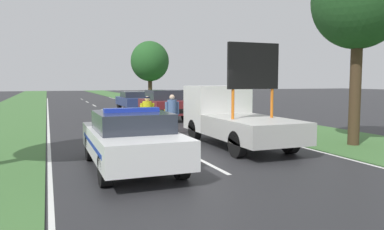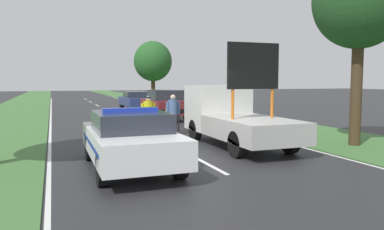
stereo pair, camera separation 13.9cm
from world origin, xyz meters
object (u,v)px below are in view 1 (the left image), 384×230
work_truck (232,116)px  pedestrian_civilian (172,111)px  police_car (131,139)px  traffic_cone_centre_front (113,130)px  traffic_cone_near_truck (126,134)px  queued_car_hatch_blue (134,100)px  traffic_cone_near_police (117,125)px  road_barrier (154,114)px  police_officer (147,112)px  roadside_tree_near_left (359,2)px  roadside_tree_mid_left (150,61)px  queued_car_wagon_maroon (163,104)px

work_truck → pedestrian_civilian: bearing=-62.9°
police_car → traffic_cone_centre_front: 5.59m
traffic_cone_near_truck → queued_car_hatch_blue: queued_car_hatch_blue is taller
traffic_cone_near_police → queued_car_hatch_blue: queued_car_hatch_blue is taller
road_barrier → police_officer: (-0.50, -0.84, 0.14)m
road_barrier → police_officer: 0.99m
work_truck → traffic_cone_near_police: size_ratio=7.80×
police_car → traffic_cone_near_police: size_ratio=6.73×
roadside_tree_near_left → work_truck: bearing=155.1°
roadside_tree_near_left → roadside_tree_mid_left: size_ratio=1.07×
traffic_cone_near_truck → work_truck: bearing=-26.1°
traffic_cone_near_police → road_barrier: bearing=-21.4°
work_truck → roadside_tree_near_left: 5.55m
police_car → police_officer: (1.75, 5.20, 0.20)m
work_truck → police_officer: size_ratio=3.29×
traffic_cone_centre_front → roadside_tree_mid_left: roadside_tree_mid_left is taller
police_car → police_officer: 5.49m
traffic_cone_near_police → roadside_tree_near_left: bearing=-41.0°
traffic_cone_centre_front → roadside_tree_near_left: 9.84m
traffic_cone_near_truck → queued_car_wagon_maroon: size_ratio=0.16×
police_car → queued_car_wagon_maroon: queued_car_wagon_maroon is taller
road_barrier → work_truck: bearing=-70.0°
queued_car_wagon_maroon → roadside_tree_mid_left: (3.07, 14.51, 3.17)m
road_barrier → roadside_tree_near_left: roadside_tree_near_left is taller
roadside_tree_mid_left → queued_car_hatch_blue: bearing=-113.2°
road_barrier → queued_car_hatch_blue: 12.27m
traffic_cone_centre_front → queued_car_wagon_maroon: queued_car_wagon_maroon is taller
pedestrian_civilian → queued_car_hatch_blue: 13.10m
traffic_cone_near_police → traffic_cone_near_truck: bearing=-92.8°
roadside_tree_near_left → queued_car_hatch_blue: bearing=101.7°
queued_car_wagon_maroon → queued_car_hatch_blue: 7.00m
work_truck → traffic_cone_near_truck: (-3.32, 1.62, -0.66)m
police_officer → queued_car_hatch_blue: size_ratio=0.35×
traffic_cone_near_truck → roadside_tree_near_left: bearing=-25.5°
roadside_tree_near_left → roadside_tree_mid_left: 25.08m
work_truck → traffic_cone_near_truck: bearing=-22.7°
police_car → queued_car_wagon_maroon: size_ratio=1.08×
police_officer → queued_car_hatch_blue: (2.31, 12.97, -0.17)m
pedestrian_civilian → roadside_tree_mid_left: size_ratio=0.27×
police_car → work_truck: bearing=30.4°
police_car → queued_car_wagon_maroon: 11.95m
traffic_cone_centre_front → roadside_tree_near_left: bearing=-34.2°
road_barrier → traffic_cone_near_truck: 2.65m
police_officer → queued_car_wagon_maroon: 6.46m
police_car → queued_car_hatch_blue: 18.62m
police_car → traffic_cone_near_truck: bearing=80.3°
traffic_cone_near_police → queued_car_hatch_blue: bearing=74.3°
police_car → queued_car_wagon_maroon: (4.21, 11.18, 0.12)m
queued_car_wagon_maroon → roadside_tree_near_left: size_ratio=0.65×
work_truck → roadside_tree_mid_left: size_ratio=0.88×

